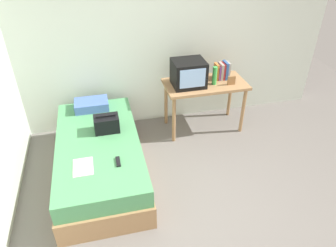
% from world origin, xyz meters
% --- Properties ---
extents(ground_plane, '(8.00, 8.00, 0.00)m').
position_xyz_m(ground_plane, '(0.00, 0.00, 0.00)').
color(ground_plane, slate).
extents(wall_back, '(5.20, 0.10, 2.60)m').
position_xyz_m(wall_back, '(0.00, 2.00, 1.30)').
color(wall_back, silver).
rests_on(wall_back, ground).
extents(bed, '(1.00, 2.00, 0.51)m').
position_xyz_m(bed, '(-0.97, 0.84, 0.25)').
color(bed, '#9E754C').
rests_on(bed, ground).
extents(desk, '(1.16, 0.60, 0.75)m').
position_xyz_m(desk, '(0.60, 1.54, 0.65)').
color(desk, '#9E754C').
rests_on(desk, ground).
extents(tv, '(0.44, 0.39, 0.36)m').
position_xyz_m(tv, '(0.34, 1.53, 0.93)').
color(tv, black).
rests_on(tv, desk).
extents(water_bottle, '(0.06, 0.06, 0.26)m').
position_xyz_m(water_bottle, '(0.71, 1.48, 0.88)').
color(water_bottle, green).
rests_on(water_bottle, desk).
extents(book_row, '(0.21, 0.17, 0.25)m').
position_xyz_m(book_row, '(0.88, 1.62, 0.87)').
color(book_row, '#CC7233').
rests_on(book_row, desk).
extents(picture_frame, '(0.11, 0.02, 0.13)m').
position_xyz_m(picture_frame, '(0.93, 1.40, 0.81)').
color(picture_frame, olive).
rests_on(picture_frame, desk).
extents(pillow, '(0.45, 0.30, 0.12)m').
position_xyz_m(pillow, '(-1.00, 1.61, 0.57)').
color(pillow, '#4766AD').
rests_on(pillow, bed).
extents(handbag, '(0.30, 0.20, 0.22)m').
position_xyz_m(handbag, '(-0.84, 1.03, 0.61)').
color(handbag, black).
rests_on(handbag, bed).
extents(magazine, '(0.21, 0.29, 0.01)m').
position_xyz_m(magazine, '(-1.15, 0.40, 0.51)').
color(magazine, white).
rests_on(magazine, bed).
extents(remote_dark, '(0.04, 0.16, 0.02)m').
position_xyz_m(remote_dark, '(-0.78, 0.39, 0.52)').
color(remote_dark, black).
rests_on(remote_dark, bed).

